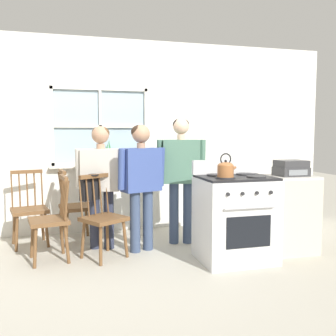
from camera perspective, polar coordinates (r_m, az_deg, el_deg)
ground_plane at (r=4.22m, az=-4.91°, el=-13.92°), size 16.00×16.00×0.00m
wall_back at (r=5.37m, az=-7.48°, el=4.72°), size 6.40×0.16×2.70m
chair_by_window at (r=4.26m, az=-9.92°, el=-7.64°), size 0.57×0.56×0.93m
chair_near_wall at (r=4.97m, az=-13.97°, el=-5.88°), size 0.46×0.48×0.93m
chair_center_cluster at (r=4.30m, az=-17.45°, el=-7.69°), size 0.46×0.48×0.93m
chair_near_stove at (r=4.96m, az=-20.38°, el=-6.08°), size 0.50×0.48×0.93m
person_elderly_left at (r=4.53m, az=-10.17°, el=-0.99°), size 0.60×0.33×1.47m
person_teen_center at (r=4.37m, az=-4.10°, el=-0.95°), size 0.60×0.34×1.49m
person_adult_right at (r=4.67m, az=1.99°, el=0.06°), size 0.62×0.29×1.58m
stove at (r=4.18m, az=10.17°, el=-7.44°), size 0.79×0.68×1.08m
kettle at (r=3.90m, az=8.77°, el=-0.11°), size 0.21×0.17×0.25m
potted_plant at (r=5.28m, az=-9.03°, el=1.55°), size 0.16×0.16×0.36m
handbag at (r=4.39m, az=-11.86°, el=-3.06°), size 0.25×0.25×0.31m
side_counter at (r=4.64m, az=17.91°, el=-6.62°), size 0.55×0.50×0.90m
stereo at (r=4.55m, az=18.24°, el=-0.02°), size 0.34×0.29×0.18m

